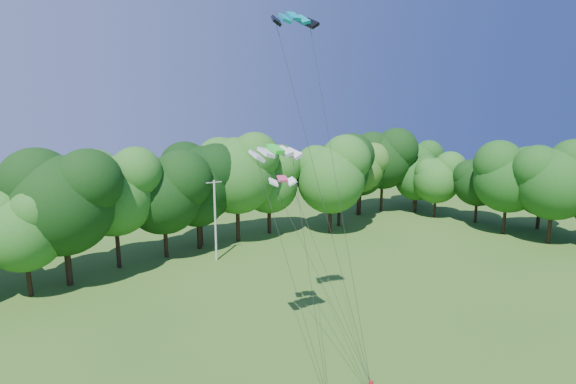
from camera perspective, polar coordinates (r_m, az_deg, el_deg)
utility_pole at (r=47.10m, az=-9.22°, el=-3.51°), size 1.71×0.21×8.56m
kite_teal at (r=27.65m, az=0.69°, el=21.43°), size 2.83×1.69×0.67m
kite_green at (r=26.81m, az=-1.66°, el=5.50°), size 3.13×1.61×0.49m
kite_pink at (r=30.12m, az=-0.73°, el=1.71°), size 2.01×1.46×0.34m
tree_back_center at (r=51.63m, az=-11.36°, el=2.62°), size 9.61×9.61×13.97m
tree_back_east at (r=66.11m, az=9.04°, el=3.15°), size 7.87×7.87×11.45m
tree_flank_east at (r=66.67m, az=29.55°, el=0.77°), size 6.45×6.45×9.38m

